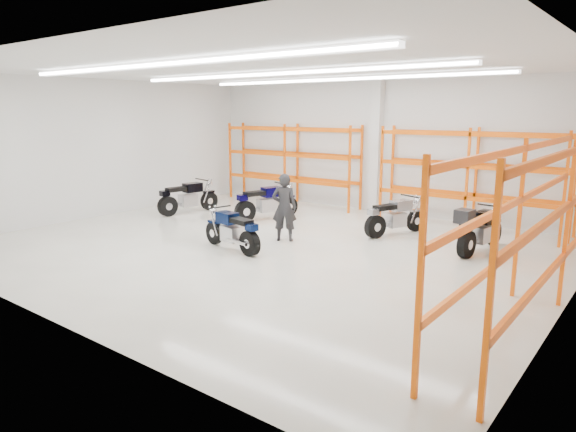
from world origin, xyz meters
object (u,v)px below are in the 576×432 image
Objects in this scene: motorcycle_main at (233,232)px; motorcycle_back_b at (264,203)px; motorcycle_back_a at (186,198)px; motorcycle_back_d at (478,230)px; standing_man at (284,207)px; structural_column at (376,147)px; motorcycle_back_c at (393,218)px.

motorcycle_back_b reaches higher than motorcycle_main.
motorcycle_back_a is 0.98× the size of motorcycle_back_d.
structural_column is at bearing -121.22° from standing_man.
standing_man is at bearing -90.10° from structural_column.
structural_column is (-4.56, 3.18, 1.67)m from motorcycle_back_d.
motorcycle_back_c is (7.07, 1.47, -0.03)m from motorcycle_back_a.
motorcycle_main is 3.86m from motorcycle_back_b.
motorcycle_back_b is 6.79m from motorcycle_back_d.
motorcycle_back_c is (2.45, 3.98, 0.02)m from motorcycle_main.
motorcycle_back_c is at bearing 169.66° from motorcycle_back_d.
standing_man is (-2.06, -2.39, 0.41)m from motorcycle_back_c.
motorcycle_back_a is at bearing -168.25° from motorcycle_back_c.
motorcycle_main is 0.94× the size of motorcycle_back_b.
motorcycle_back_b reaches higher than motorcycle_back_c.
motorcycle_back_d reaches higher than motorcycle_main.
motorcycle_back_c is 3.19m from standing_man.
motorcycle_back_b is 0.51× the size of structural_column.
motorcycle_main is 6.94m from structural_column.
motorcycle_back_c is 1.16× the size of standing_man.
motorcycle_back_a is 7.22m from motorcycle_back_c.
motorcycle_back_d is (9.57, 1.01, 0.05)m from motorcycle_back_a.
motorcycle_back_a reaches higher than motorcycle_back_c.
structural_column reaches higher than motorcycle_back_b.
motorcycle_back_a is (-4.62, 2.51, 0.04)m from motorcycle_main.
motorcycle_back_d is 1.29× the size of standing_man.
standing_man is 5.28m from structural_column.
motorcycle_back_b is (-1.84, 3.39, 0.05)m from motorcycle_main.
standing_man is at bearing -10.43° from motorcycle_back_a.
motorcycle_back_b is at bearing -172.14° from motorcycle_back_c.
motorcycle_back_d is (4.95, 3.53, 0.09)m from motorcycle_main.
motorcycle_back_b is (2.78, 0.88, 0.00)m from motorcycle_back_a.
motorcycle_back_d is at bearing -34.91° from structural_column.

